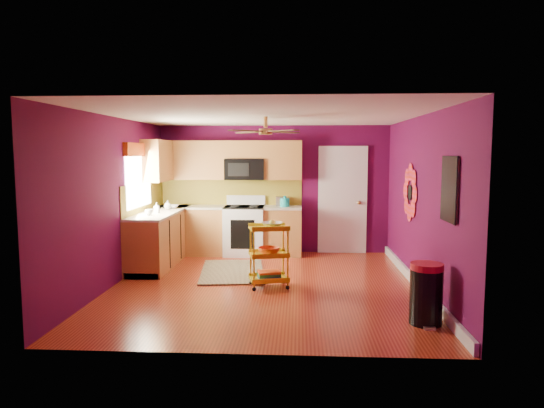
{
  "coord_description": "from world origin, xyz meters",
  "views": [
    {
      "loc": [
        0.5,
        -7.04,
        1.96
      ],
      "look_at": [
        0.08,
        0.4,
        1.18
      ],
      "focal_mm": 32.0,
      "sensor_mm": 36.0,
      "label": 1
    }
  ],
  "objects": [
    {
      "name": "trash_can",
      "position": [
        1.96,
        -1.53,
        0.35
      ],
      "size": [
        0.39,
        0.42,
        0.71
      ],
      "color": "black",
      "rests_on": "ground"
    },
    {
      "name": "soap_bottle_a",
      "position": [
        -1.93,
        1.05,
        1.03
      ],
      "size": [
        0.08,
        0.08,
        0.18
      ],
      "primitive_type": "imported",
      "color": "#EA3F72",
      "rests_on": "lower_cabinets"
    },
    {
      "name": "right_wall_art",
      "position": [
        2.23,
        -0.34,
        1.44
      ],
      "size": [
        0.04,
        2.74,
        1.04
      ],
      "color": "black",
      "rests_on": "ground"
    },
    {
      "name": "toaster",
      "position": [
        0.16,
        2.32,
        1.03
      ],
      "size": [
        0.22,
        0.15,
        0.18
      ],
      "primitive_type": "cube",
      "color": "beige",
      "rests_on": "lower_cabinets"
    },
    {
      "name": "room_envelope",
      "position": [
        0.03,
        0.0,
        1.63
      ],
      "size": [
        4.54,
        5.04,
        2.52
      ],
      "color": "#4F0938",
      "rests_on": "ground"
    },
    {
      "name": "teal_kettle",
      "position": [
        0.23,
        2.21,
        1.02
      ],
      "size": [
        0.18,
        0.18,
        0.21
      ],
      "color": "#16A2A9",
      "rests_on": "lower_cabinets"
    },
    {
      "name": "rolling_cart",
      "position": [
        0.07,
        -0.1,
        0.51
      ],
      "size": [
        0.63,
        0.52,
        1.0
      ],
      "color": "gold",
      "rests_on": "ground"
    },
    {
      "name": "left_window",
      "position": [
        -2.22,
        1.05,
        1.74
      ],
      "size": [
        0.08,
        1.35,
        1.08
      ],
      "color": "white",
      "rests_on": "ground"
    },
    {
      "name": "ground",
      "position": [
        0.0,
        0.0,
        0.0
      ],
      "size": [
        5.0,
        5.0,
        0.0
      ],
      "primitive_type": "plane",
      "color": "maroon",
      "rests_on": "ground"
    },
    {
      "name": "upper_cabinetry",
      "position": [
        -1.24,
        2.17,
        1.8
      ],
      "size": [
        2.8,
        2.3,
        1.26
      ],
      "color": "#975C29",
      "rests_on": "ground"
    },
    {
      "name": "counter_cup",
      "position": [
        -1.98,
        0.77,
        0.99
      ],
      "size": [
        0.12,
        0.12,
        0.1
      ],
      "primitive_type": "imported",
      "color": "white",
      "rests_on": "lower_cabinets"
    },
    {
      "name": "electric_range",
      "position": [
        -0.55,
        2.17,
        0.48
      ],
      "size": [
        0.76,
        0.66,
        1.13
      ],
      "color": "white",
      "rests_on": "ground"
    },
    {
      "name": "counter_dish",
      "position": [
        -1.86,
        1.77,
        0.97
      ],
      "size": [
        0.25,
        0.25,
        0.06
      ],
      "primitive_type": "imported",
      "color": "white",
      "rests_on": "lower_cabinets"
    },
    {
      "name": "ceiling_fan",
      "position": [
        0.0,
        0.2,
        2.29
      ],
      "size": [
        1.01,
        1.01,
        0.26
      ],
      "color": "#BF8C3F",
      "rests_on": "ground"
    },
    {
      "name": "panel_door",
      "position": [
        1.35,
        2.47,
        1.02
      ],
      "size": [
        0.95,
        0.11,
        2.15
      ],
      "color": "white",
      "rests_on": "ground"
    },
    {
      "name": "soap_bottle_b",
      "position": [
        -1.9,
        1.64,
        1.02
      ],
      "size": [
        0.13,
        0.13,
        0.17
      ],
      "primitive_type": "imported",
      "color": "white",
      "rests_on": "lower_cabinets"
    },
    {
      "name": "shag_rug",
      "position": [
        -0.6,
        0.77,
        0.01
      ],
      "size": [
        1.19,
        1.75,
        0.02
      ],
      "primitive_type": "cube",
      "rotation": [
        0.0,
        0.0,
        0.12
      ],
      "color": "black",
      "rests_on": "ground"
    },
    {
      "name": "lower_cabinets",
      "position": [
        -1.35,
        1.82,
        0.43
      ],
      "size": [
        2.81,
        2.31,
        0.94
      ],
      "color": "#975C29",
      "rests_on": "ground"
    }
  ]
}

